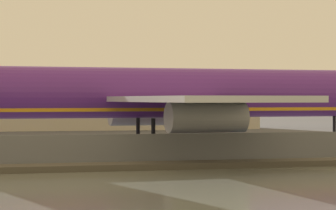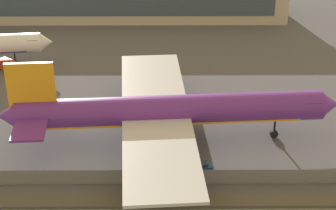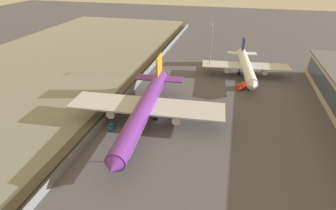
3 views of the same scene
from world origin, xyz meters
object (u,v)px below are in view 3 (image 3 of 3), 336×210
object	(u,v)px
cargo_jet_purple	(145,107)
ops_van	(242,86)
baggage_tug	(111,126)
apron_light_mast_apron_west	(211,47)
passenger_jet_white	(246,66)

from	to	relation	value
cargo_jet_purple	ops_van	world-z (taller)	cargo_jet_purple
baggage_tug	apron_light_mast_apron_west	world-z (taller)	apron_light_mast_apron_west
passenger_jet_white	baggage_tug	size ratio (longest dim) A/B	13.11
passenger_jet_white	baggage_tug	distance (m)	66.88
passenger_jet_white	cargo_jet_purple	bearing A→B (deg)	-32.85
passenger_jet_white	apron_light_mast_apron_west	bearing A→B (deg)	-88.61
cargo_jet_purple	apron_light_mast_apron_west	world-z (taller)	apron_light_mast_apron_west
cargo_jet_purple	ops_van	distance (m)	45.57
passenger_jet_white	apron_light_mast_apron_west	xyz separation A→B (m)	(0.39, -15.96, 7.53)
cargo_jet_purple	apron_light_mast_apron_west	xyz separation A→B (m)	(-47.32, 14.85, 6.70)
baggage_tug	ops_van	world-z (taller)	ops_van
cargo_jet_purple	baggage_tug	bearing A→B (deg)	-58.92
ops_van	passenger_jet_white	bearing A→B (deg)	175.56
cargo_jet_purple	passenger_jet_white	distance (m)	56.80
cargo_jet_purple	baggage_tug	xyz separation A→B (m)	(5.62, -9.32, -5.11)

